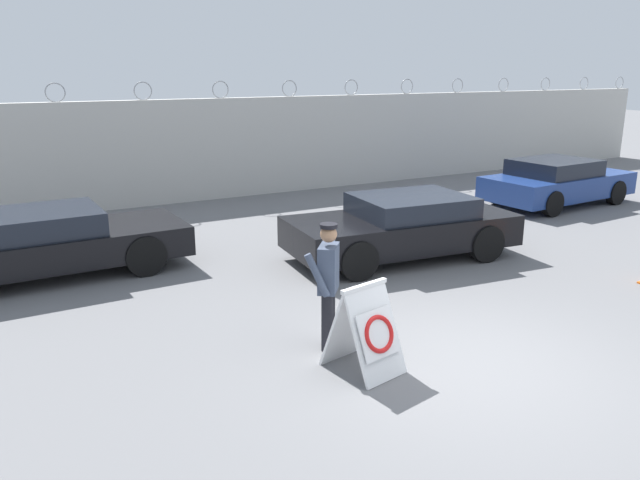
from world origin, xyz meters
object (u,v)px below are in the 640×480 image
object	(u,v)px
security_guard	(328,281)
parked_car_rear_sedan	(403,226)
barricade_sign	(367,329)
parked_car_far_side	(557,182)
parked_car_front_coupe	(44,242)

from	to	relation	value
security_guard	parked_car_rear_sedan	xyz separation A→B (m)	(3.23, 2.78, -0.29)
barricade_sign	parked_car_far_side	world-z (taller)	parked_car_far_side
security_guard	parked_car_front_coupe	bearing A→B (deg)	-110.94
parked_car_front_coupe	parked_car_rear_sedan	bearing A→B (deg)	-20.72
security_guard	parked_car_far_side	distance (m)	10.75
parked_car_front_coupe	parked_car_far_side	xyz separation A→B (m)	(12.51, -0.19, 0.00)
barricade_sign	parked_car_rear_sedan	world-z (taller)	parked_car_rear_sedan
barricade_sign	parked_car_rear_sedan	bearing A→B (deg)	36.58
barricade_sign	parked_car_far_side	size ratio (longest dim) A/B	0.25
parked_car_rear_sedan	parked_car_far_side	xyz separation A→B (m)	(6.43, 1.92, -0.01)
parked_car_rear_sedan	security_guard	bearing A→B (deg)	46.34
security_guard	parked_car_far_side	bearing A→B (deg)	154.76
security_guard	parked_car_front_coupe	distance (m)	5.67
barricade_sign	parked_car_front_coupe	world-z (taller)	parked_car_front_coupe
parked_car_front_coupe	parked_car_far_side	world-z (taller)	parked_car_far_side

